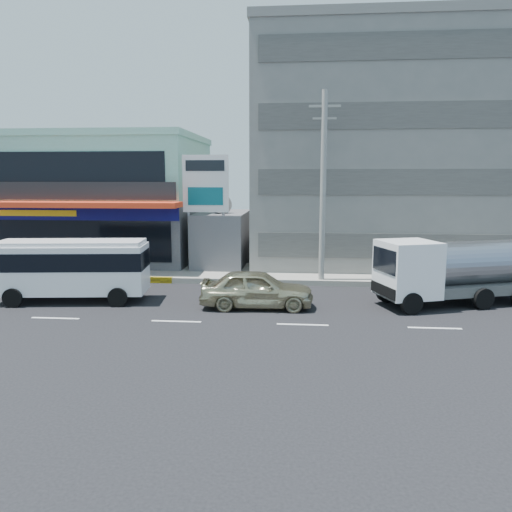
{
  "coord_description": "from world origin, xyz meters",
  "views": [
    {
      "loc": [
        4.87,
        -18.77,
        5.67
      ],
      "look_at": [
        2.91,
        3.01,
        2.2
      ],
      "focal_mm": 35.0,
      "sensor_mm": 36.0,
      "label": 1
    }
  ],
  "objects_px": {
    "concrete_building": "(380,156)",
    "tanker_truck": "(454,270)",
    "sedan": "(257,289)",
    "motorcycle_rider": "(98,270)",
    "satellite_dish": "(220,212)",
    "shop_building": "(109,202)",
    "billboard": "(206,190)",
    "minibus": "(72,265)",
    "utility_pole_near": "(323,187)"
  },
  "relations": [
    {
      "from": "tanker_truck",
      "to": "motorcycle_rider",
      "type": "relative_size",
      "value": 3.51
    },
    {
      "from": "concrete_building",
      "to": "tanker_truck",
      "type": "xyz_separation_m",
      "value": [
        1.7,
        -11.23,
        -5.42
      ]
    },
    {
      "from": "shop_building",
      "to": "motorcycle_rider",
      "type": "relative_size",
      "value": 5.62
    },
    {
      "from": "utility_pole_near",
      "to": "sedan",
      "type": "height_order",
      "value": "utility_pole_near"
    },
    {
      "from": "billboard",
      "to": "sedan",
      "type": "relative_size",
      "value": 1.4
    },
    {
      "from": "minibus",
      "to": "satellite_dish",
      "type": "bearing_deg",
      "value": 56.03
    },
    {
      "from": "utility_pole_near",
      "to": "sedan",
      "type": "bearing_deg",
      "value": -121.18
    },
    {
      "from": "utility_pole_near",
      "to": "minibus",
      "type": "xyz_separation_m",
      "value": [
        -11.52,
        -4.6,
        -3.47
      ]
    },
    {
      "from": "shop_building",
      "to": "sedan",
      "type": "relative_size",
      "value": 2.52
    },
    {
      "from": "minibus",
      "to": "tanker_truck",
      "type": "height_order",
      "value": "tanker_truck"
    },
    {
      "from": "shop_building",
      "to": "minibus",
      "type": "distance_m",
      "value": 11.65
    },
    {
      "from": "shop_building",
      "to": "tanker_truck",
      "type": "distance_m",
      "value": 22.3
    },
    {
      "from": "concrete_building",
      "to": "billboard",
      "type": "distance_m",
      "value": 12.17
    },
    {
      "from": "motorcycle_rider",
      "to": "shop_building",
      "type": "bearing_deg",
      "value": 105.61
    },
    {
      "from": "motorcycle_rider",
      "to": "utility_pole_near",
      "type": "bearing_deg",
      "value": 2.86
    },
    {
      "from": "billboard",
      "to": "sedan",
      "type": "height_order",
      "value": "billboard"
    },
    {
      "from": "sedan",
      "to": "motorcycle_rider",
      "type": "distance_m",
      "value": 10.0
    },
    {
      "from": "utility_pole_near",
      "to": "motorcycle_rider",
      "type": "xyz_separation_m",
      "value": [
        -12.0,
        -0.6,
        -4.42
      ]
    },
    {
      "from": "satellite_dish",
      "to": "sedan",
      "type": "bearing_deg",
      "value": -70.68
    },
    {
      "from": "shop_building",
      "to": "utility_pole_near",
      "type": "bearing_deg",
      "value": -25.06
    },
    {
      "from": "motorcycle_rider",
      "to": "billboard",
      "type": "bearing_deg",
      "value": 23.56
    },
    {
      "from": "utility_pole_near",
      "to": "sedan",
      "type": "distance_m",
      "value": 7.22
    },
    {
      "from": "satellite_dish",
      "to": "utility_pole_near",
      "type": "xyz_separation_m",
      "value": [
        6.0,
        -3.6,
        1.57
      ]
    },
    {
      "from": "tanker_truck",
      "to": "satellite_dish",
      "type": "bearing_deg",
      "value": 148.28
    },
    {
      "from": "shop_building",
      "to": "billboard",
      "type": "relative_size",
      "value": 1.8
    },
    {
      "from": "shop_building",
      "to": "billboard",
      "type": "bearing_deg",
      "value": -32.32
    },
    {
      "from": "tanker_truck",
      "to": "billboard",
      "type": "bearing_deg",
      "value": 156.0
    },
    {
      "from": "satellite_dish",
      "to": "motorcycle_rider",
      "type": "bearing_deg",
      "value": -145.03
    },
    {
      "from": "sedan",
      "to": "satellite_dish",
      "type": "bearing_deg",
      "value": 16.69
    },
    {
      "from": "tanker_truck",
      "to": "sedan",
      "type": "bearing_deg",
      "value": -171.32
    },
    {
      "from": "shop_building",
      "to": "tanker_truck",
      "type": "xyz_separation_m",
      "value": [
        19.7,
        -10.17,
        -2.42
      ]
    },
    {
      "from": "billboard",
      "to": "minibus",
      "type": "height_order",
      "value": "billboard"
    },
    {
      "from": "minibus",
      "to": "billboard",
      "type": "bearing_deg",
      "value": 51.86
    },
    {
      "from": "utility_pole_near",
      "to": "minibus",
      "type": "bearing_deg",
      "value": -158.25
    },
    {
      "from": "billboard",
      "to": "motorcycle_rider",
      "type": "height_order",
      "value": "billboard"
    },
    {
      "from": "tanker_truck",
      "to": "concrete_building",
      "type": "bearing_deg",
      "value": 98.59
    },
    {
      "from": "tanker_truck",
      "to": "motorcycle_rider",
      "type": "bearing_deg",
      "value": 170.29
    },
    {
      "from": "concrete_building",
      "to": "motorcycle_rider",
      "type": "bearing_deg",
      "value": -152.87
    },
    {
      "from": "utility_pole_near",
      "to": "shop_building",
      "type": "bearing_deg",
      "value": 154.94
    },
    {
      "from": "sedan",
      "to": "billboard",
      "type": "bearing_deg",
      "value": 24.75
    },
    {
      "from": "shop_building",
      "to": "concrete_building",
      "type": "bearing_deg",
      "value": 3.35
    },
    {
      "from": "minibus",
      "to": "tanker_truck",
      "type": "xyz_separation_m",
      "value": [
        17.22,
        0.97,
        -0.1
      ]
    },
    {
      "from": "shop_building",
      "to": "satellite_dish",
      "type": "relative_size",
      "value": 8.27
    },
    {
      "from": "motorcycle_rider",
      "to": "satellite_dish",
      "type": "bearing_deg",
      "value": 34.97
    },
    {
      "from": "billboard",
      "to": "utility_pole_near",
      "type": "xyz_separation_m",
      "value": [
        6.5,
        -1.8,
        0.22
      ]
    },
    {
      "from": "concrete_building",
      "to": "sedan",
      "type": "height_order",
      "value": "concrete_building"
    },
    {
      "from": "satellite_dish",
      "to": "sedan",
      "type": "distance_m",
      "value": 9.47
    },
    {
      "from": "concrete_building",
      "to": "billboard",
      "type": "bearing_deg",
      "value": -151.08
    },
    {
      "from": "shop_building",
      "to": "satellite_dish",
      "type": "bearing_deg",
      "value": -20.21
    },
    {
      "from": "concrete_building",
      "to": "minibus",
      "type": "xyz_separation_m",
      "value": [
        -15.52,
        -12.2,
        -5.32
      ]
    }
  ]
}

